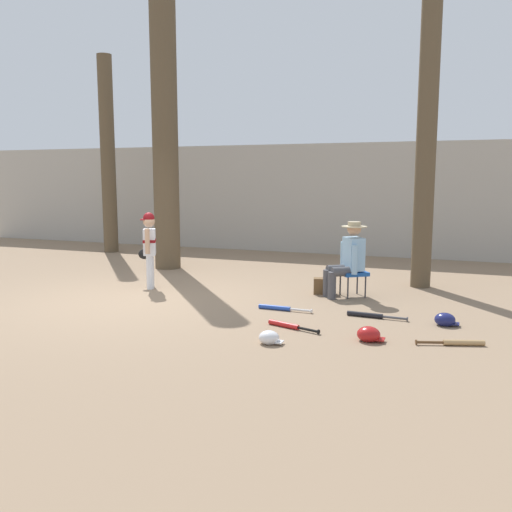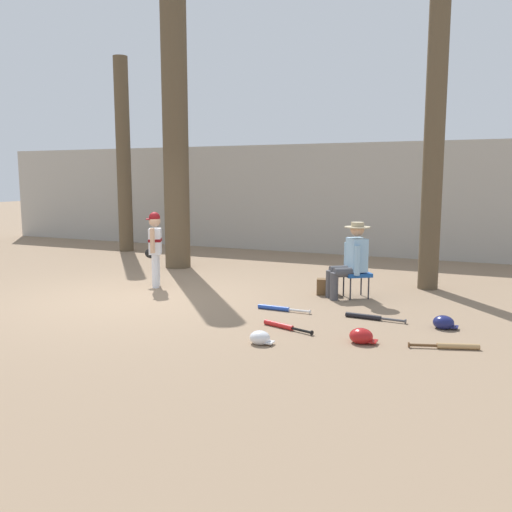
{
  "view_description": "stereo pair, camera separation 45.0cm",
  "coord_description": "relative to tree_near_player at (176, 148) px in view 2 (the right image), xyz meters",
  "views": [
    {
      "loc": [
        4.74,
        -7.05,
        1.9
      ],
      "look_at": [
        1.93,
        0.34,
        0.75
      ],
      "focal_mm": 38.26,
      "sensor_mm": 36.0,
      "label": 1
    },
    {
      "loc": [
        5.15,
        -6.88,
        1.9
      ],
      "look_at": [
        1.93,
        0.34,
        0.75
      ],
      "focal_mm": 38.26,
      "sensor_mm": 36.0,
      "label": 2
    }
  ],
  "objects": [
    {
      "name": "tree_far_left",
      "position": [
        -2.62,
        1.68,
        -0.25
      ],
      "size": [
        0.49,
        0.49,
        4.97
      ],
      "color": "brown",
      "rests_on": "ground"
    },
    {
      "name": "ground_plane",
      "position": [
        1.02,
        -2.89,
        -2.49
      ],
      "size": [
        60.0,
        60.0,
        0.0
      ],
      "primitive_type": "plane",
      "color": "#897056"
    },
    {
      "name": "concrete_back_wall",
      "position": [
        1.02,
        3.44,
        -1.14
      ],
      "size": [
        18.0,
        0.36,
        2.71
      ],
      "primitive_type": "cube",
      "color": "#ADA89E",
      "rests_on": "ground"
    },
    {
      "name": "seated_spectator",
      "position": [
        4.08,
        -1.43,
        -1.85
      ],
      "size": [
        0.65,
        0.59,
        1.2
      ],
      "color": "#47474C",
      "rests_on": "ground"
    },
    {
      "name": "batting_helmet_red",
      "position": [
        4.8,
        -3.72,
        -2.41
      ],
      "size": [
        0.32,
        0.25,
        0.19
      ],
      "color": "#A81919",
      "rests_on": "ground"
    },
    {
      "name": "handbag_beside_stool",
      "position": [
        3.69,
        -1.35,
        -2.36
      ],
      "size": [
        0.37,
        0.26,
        0.26
      ],
      "primitive_type": "cube",
      "rotation": [
        0.0,
        0.0,
        0.25
      ],
      "color": "brown",
      "rests_on": "ground"
    },
    {
      "name": "tree_near_player",
      "position": [
        0.0,
        0.0,
        0.0
      ],
      "size": [
        0.69,
        0.69,
        5.64
      ],
      "color": "brown",
      "rests_on": "ground"
    },
    {
      "name": "batting_helmet_navy",
      "position": [
        5.61,
        -2.69,
        -2.42
      ],
      "size": [
        0.31,
        0.24,
        0.18
      ],
      "color": "navy",
      "rests_on": "ground"
    },
    {
      "name": "young_ballplayer",
      "position": [
        0.76,
        -1.94,
        -1.75
      ],
      "size": [
        0.49,
        0.53,
        1.31
      ],
      "color": "white",
      "rests_on": "ground"
    },
    {
      "name": "tree_behind_spectator",
      "position": [
        5.12,
        -0.17,
        0.19
      ],
      "size": [
        0.57,
        0.57,
        5.99
      ],
      "color": "brown",
      "rests_on": "ground"
    },
    {
      "name": "bat_wood_tan",
      "position": [
        5.78,
        -3.53,
        -2.46
      ],
      "size": [
        0.75,
        0.3,
        0.07
      ],
      "color": "tan",
      "rests_on": "ground"
    },
    {
      "name": "folding_stool",
      "position": [
        4.16,
        -1.37,
        -2.13
      ],
      "size": [
        0.56,
        0.56,
        0.41
      ],
      "color": "#194C9E",
      "rests_on": "ground"
    },
    {
      "name": "bat_red_barrel",
      "position": [
        3.75,
        -3.52,
        -2.46
      ],
      "size": [
        0.74,
        0.3,
        0.07
      ],
      "color": "red",
      "rests_on": "ground"
    },
    {
      "name": "bat_blue_youth",
      "position": [
        3.35,
        -2.68,
        -2.46
      ],
      "size": [
        0.8,
        0.08,
        0.07
      ],
      "color": "#2347AD",
      "rests_on": "ground"
    },
    {
      "name": "bat_black_composite",
      "position": [
        4.64,
        -2.63,
        -2.46
      ],
      "size": [
        0.82,
        0.11,
        0.07
      ],
      "color": "black",
      "rests_on": "ground"
    },
    {
      "name": "batting_helmet_white",
      "position": [
        3.75,
        -4.22,
        -2.42
      ],
      "size": [
        0.28,
        0.22,
        0.16
      ],
      "color": "silver",
      "rests_on": "ground"
    }
  ]
}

